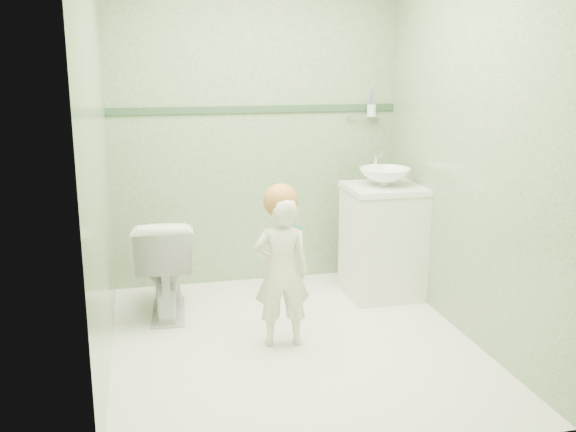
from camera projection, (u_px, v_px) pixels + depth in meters
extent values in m
plane|color=silver|center=(293.00, 343.00, 4.09)|extent=(2.50, 2.50, 0.00)
cube|color=gray|center=(256.00, 129.00, 4.99)|extent=(2.20, 0.04, 2.40)
cube|color=gray|center=(366.00, 195.00, 2.62)|extent=(2.20, 0.04, 2.40)
cube|color=gray|center=(97.00, 158.00, 3.56)|extent=(0.04, 2.50, 2.40)
cube|color=gray|center=(467.00, 146.00, 4.04)|extent=(0.04, 2.50, 2.40)
cube|color=#314D34|center=(256.00, 109.00, 4.94)|extent=(2.20, 0.02, 0.05)
cube|color=white|center=(382.00, 243.00, 4.84)|extent=(0.52, 0.50, 0.80)
cube|color=white|center=(384.00, 188.00, 4.74)|extent=(0.54, 0.52, 0.04)
imported|color=white|center=(385.00, 177.00, 4.72)|extent=(0.37, 0.37, 0.13)
cylinder|color=silver|center=(375.00, 165.00, 4.90)|extent=(0.03, 0.03, 0.18)
cylinder|color=silver|center=(378.00, 155.00, 4.83)|extent=(0.02, 0.12, 0.02)
cylinder|color=silver|center=(363.00, 117.00, 5.10)|extent=(0.26, 0.02, 0.02)
cylinder|color=silver|center=(371.00, 110.00, 5.08)|extent=(0.07, 0.07, 0.09)
cylinder|color=purple|center=(372.00, 101.00, 5.05)|extent=(0.01, 0.01, 0.17)
cylinder|color=blue|center=(371.00, 101.00, 5.06)|extent=(0.01, 0.01, 0.17)
imported|color=white|center=(165.00, 265.00, 4.49)|extent=(0.44, 0.71, 0.69)
imported|color=white|center=(282.00, 272.00, 3.97)|extent=(0.36, 0.25, 0.94)
sphere|color=#AE6C34|center=(281.00, 201.00, 3.89)|extent=(0.21, 0.21, 0.21)
cylinder|color=#1A9773|center=(298.00, 227.00, 3.78)|extent=(0.08, 0.13, 0.06)
cube|color=white|center=(287.00, 219.00, 3.81)|extent=(0.03, 0.03, 0.02)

